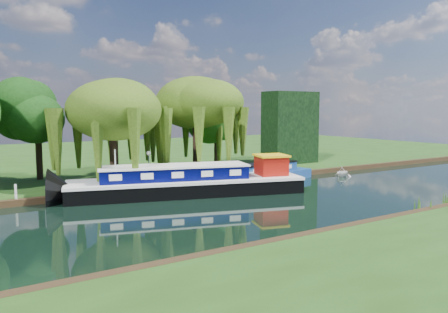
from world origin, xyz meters
TOP-DOWN VIEW (x-y plane):
  - ground at (0.00, 0.00)m, footprint 120.00×120.00m
  - far_bank at (0.00, 34.00)m, footprint 120.00×52.00m
  - dutch_barge at (1.74, 5.57)m, footprint 18.18×8.77m
  - narrowboat at (9.19, 6.84)m, footprint 12.93×4.37m
  - white_cruiser at (18.59, 5.70)m, footprint 2.41×2.22m
  - willow_left at (-2.40, 10.73)m, footprint 6.72×6.72m
  - willow_right at (5.44, 11.16)m, footprint 6.73×6.73m
  - tree_far_mid at (-7.12, 16.51)m, footprint 4.86×4.86m
  - tree_far_right at (10.46, 15.93)m, footprint 4.51×4.51m
  - conifer_hedge at (19.00, 14.00)m, footprint 6.00×3.00m
  - lamppost at (0.50, 10.50)m, footprint 0.36×0.36m
  - mooring_posts at (-0.50, 8.40)m, footprint 19.16×0.16m
  - reeds_near at (6.87, -7.57)m, footprint 33.70×1.50m

SIDE VIEW (x-z plane):
  - ground at x=0.00m, z-range 0.00..0.00m
  - white_cruiser at x=18.59m, z-range -0.53..0.53m
  - far_bank at x=0.00m, z-range 0.00..0.45m
  - reeds_near at x=6.87m, z-range 0.00..1.10m
  - narrowboat at x=9.19m, z-range -0.27..1.59m
  - dutch_barge at x=1.74m, z-range -0.95..2.80m
  - mooring_posts at x=-0.50m, z-range 0.45..1.45m
  - lamppost at x=0.50m, z-range 1.14..3.70m
  - conifer_hedge at x=19.00m, z-range 0.45..8.45m
  - tree_far_right at x=10.46m, z-range 1.85..9.23m
  - tree_far_mid at x=-7.12m, z-range 1.96..9.91m
  - willow_left at x=-2.40m, z-range 2.27..10.32m
  - willow_right at x=5.44m, z-range 2.33..10.52m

